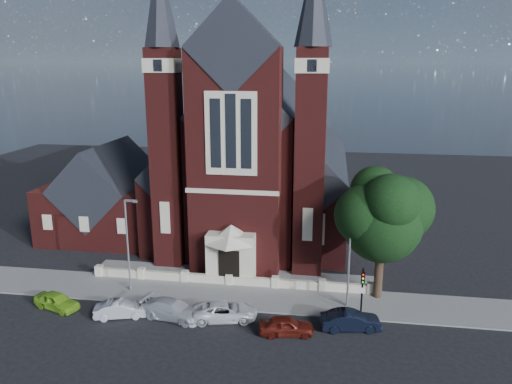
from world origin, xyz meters
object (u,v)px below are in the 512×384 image
(traffic_signal, at_px, (362,286))
(car_lime_van, at_px, (57,301))
(parish_hall, at_px, (110,199))
(car_white_suv, at_px, (225,311))
(street_lamp_left, at_px, (128,240))
(street_lamp_right, at_px, (351,253))
(car_navy, at_px, (351,321))
(street_tree, at_px, (384,218))
(car_silver_a, at_px, (121,309))
(car_dark_red, at_px, (286,326))
(church, at_px, (258,158))
(car_silver_b, at_px, (172,310))

(traffic_signal, height_order, car_lime_van, traffic_signal)
(parish_hall, distance_m, car_white_suv, 24.47)
(street_lamp_left, height_order, street_lamp_right, same)
(street_lamp_right, relative_size, car_navy, 1.87)
(car_white_suv, bearing_deg, street_tree, -79.16)
(car_silver_a, xyz_separation_m, car_dark_red, (12.63, -0.60, 0.01))
(street_lamp_left, xyz_separation_m, street_lamp_right, (18.00, 0.00, 0.00))
(parish_hall, height_order, car_dark_red, parish_hall)
(car_lime_van, bearing_deg, traffic_signal, -66.83)
(parish_hall, xyz_separation_m, car_navy, (26.18, -17.46, -3.30))
(car_white_suv, bearing_deg, street_lamp_right, -82.44)
(traffic_signal, bearing_deg, car_lime_van, -174.67)
(traffic_signal, height_order, car_white_suv, traffic_signal)
(parish_hall, bearing_deg, street_lamp_left, -59.98)
(parish_hall, bearing_deg, church, 17.16)
(car_lime_van, bearing_deg, parish_hall, 28.95)
(traffic_signal, bearing_deg, car_white_suv, -169.72)
(car_dark_red, bearing_deg, church, 4.49)
(street_lamp_right, bearing_deg, traffic_signal, -59.99)
(car_lime_van, height_order, car_silver_a, car_lime_van)
(church, bearing_deg, parish_hall, -162.84)
(car_silver_a, relative_size, car_navy, 0.92)
(car_silver_a, bearing_deg, car_silver_b, -101.12)
(street_tree, height_order, car_lime_van, street_tree)
(street_lamp_left, distance_m, car_lime_van, 7.13)
(street_lamp_left, xyz_separation_m, traffic_signal, (18.91, -1.57, -2.02))
(street_lamp_left, bearing_deg, street_tree, 4.76)
(street_tree, height_order, traffic_signal, street_tree)
(street_tree, bearing_deg, car_dark_red, -136.74)
(parish_hall, relative_size, car_dark_red, 3.14)
(street_lamp_left, distance_m, traffic_signal, 19.08)
(car_navy, bearing_deg, car_dark_red, 97.57)
(church, bearing_deg, car_silver_b, -97.69)
(street_lamp_right, bearing_deg, street_lamp_left, 180.00)
(street_lamp_right, height_order, traffic_signal, street_lamp_right)
(car_silver_b, relative_size, car_dark_red, 1.27)
(church, distance_m, car_navy, 25.71)
(car_silver_a, bearing_deg, street_tree, -90.19)
(church, distance_m, car_silver_a, 25.36)
(street_lamp_left, distance_m, car_dark_red, 14.91)
(traffic_signal, distance_m, car_lime_van, 23.69)
(car_white_suv, bearing_deg, car_dark_red, -119.53)
(car_silver_a, height_order, car_silver_b, car_silver_b)
(street_tree, bearing_deg, car_silver_a, -163.10)
(church, distance_m, car_dark_red, 25.58)
(street_tree, xyz_separation_m, car_lime_van, (-25.11, -5.48, -6.30))
(street_lamp_right, bearing_deg, car_navy, -88.50)
(church, xyz_separation_m, car_lime_van, (-12.51, -22.71, -7.53))
(street_lamp_right, xyz_separation_m, car_silver_a, (-17.09, -4.24, -3.95))
(car_lime_van, bearing_deg, street_lamp_left, -32.82)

